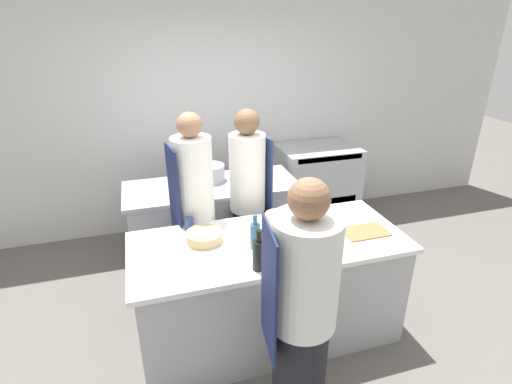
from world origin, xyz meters
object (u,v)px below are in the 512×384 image
at_px(oven_range, 316,185).
at_px(bowl_mixing_large, 277,217).
at_px(cup, 189,223).
at_px(bottle_wine, 255,235).
at_px(bowl_prep_small, 204,237).
at_px(bottle_olive_oil, 259,254).
at_px(chef_at_pass_far, 195,215).
at_px(stockpot, 210,173).
at_px(chef_at_stove, 248,200).
at_px(bowl_ceramic_blue, 305,243).
at_px(bottle_vinegar, 321,204).
at_px(chef_at_prep_near, 302,313).

bearing_deg(oven_range, bowl_mixing_large, -125.62).
bearing_deg(cup, bottle_wine, -45.56).
bearing_deg(cup, bowl_prep_small, -70.59).
height_order(bowl_prep_small, cup, cup).
bearing_deg(bowl_mixing_large, bottle_olive_oil, -119.72).
distance_m(chef_at_pass_far, stockpot, 0.81).
distance_m(chef_at_stove, bottle_wine, 0.84).
xyz_separation_m(bowl_ceramic_blue, cup, (-0.77, 0.51, 0.02)).
relative_size(bottle_olive_oil, cup, 3.15).
bearing_deg(bowl_prep_small, bowl_ceramic_blue, -22.90).
height_order(bottle_vinegar, bowl_ceramic_blue, bottle_vinegar).
xyz_separation_m(bottle_olive_oil, bottle_wine, (0.05, 0.26, -0.01)).
xyz_separation_m(chef_at_prep_near, bottle_wine, (-0.07, 0.70, 0.15)).
relative_size(chef_at_pass_far, bowl_prep_small, 6.48).
bearing_deg(bowl_ceramic_blue, chef_at_stove, 101.03).
bearing_deg(bowl_ceramic_blue, cup, 146.14).
distance_m(bowl_prep_small, bowl_ceramic_blue, 0.75).
bearing_deg(chef_at_pass_far, chef_at_stove, -78.77).
relative_size(chef_at_pass_far, bottle_vinegar, 8.02).
height_order(bowl_ceramic_blue, stockpot, stockpot).
distance_m(chef_at_stove, bowl_mixing_large, 0.48).
bearing_deg(bowl_prep_small, bottle_olive_oil, -58.32).
height_order(chef_at_prep_near, cup, chef_at_prep_near).
relative_size(chef_at_stove, bowl_mixing_large, 8.39).
bearing_deg(oven_range, chef_at_stove, -139.55).
xyz_separation_m(oven_range, chef_at_stove, (-1.17, -1.00, 0.38)).
distance_m(chef_at_stove, cup, 0.71).
bearing_deg(bowl_mixing_large, oven_range, 54.38).
bearing_deg(bowl_prep_small, chef_at_prep_near, -65.56).
height_order(oven_range, stockpot, stockpot).
bearing_deg(bowl_prep_small, bottle_vinegar, 9.91).
bearing_deg(bottle_wine, bottle_olive_oil, -101.58).
bearing_deg(chef_at_stove, chef_at_prep_near, -20.53).
xyz_separation_m(chef_at_prep_near, bowl_prep_small, (-0.41, 0.90, 0.08)).
distance_m(bottle_wine, stockpot, 1.39).
bearing_deg(cup, bowl_mixing_large, -6.00).
bearing_deg(bottle_olive_oil, bowl_mixing_large, 60.28).
relative_size(chef_at_stove, stockpot, 5.80).
bearing_deg(cup, chef_at_stove, 33.70).
height_order(chef_at_prep_near, bowl_mixing_large, chef_at_prep_near).
xyz_separation_m(cup, stockpot, (0.35, 0.96, 0.03)).
height_order(bottle_wine, stockpot, bottle_wine).
relative_size(oven_range, bowl_ceramic_blue, 3.93).
relative_size(bottle_wine, bowl_mixing_large, 1.31).
height_order(bottle_olive_oil, bowl_mixing_large, bottle_olive_oil).
bearing_deg(chef_at_stove, bottle_vinegar, 33.30).
relative_size(bowl_prep_small, stockpot, 0.92).
relative_size(bottle_wine, stockpot, 0.91).
bearing_deg(bottle_vinegar, cup, 177.75).
xyz_separation_m(chef_at_pass_far, cup, (-0.07, -0.20, 0.03)).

